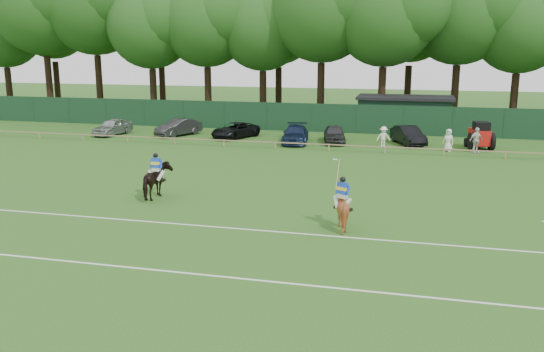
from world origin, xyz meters
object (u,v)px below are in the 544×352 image
(sedan_grey, at_px, (179,127))
(spectator_mid, at_px, (476,140))
(polo_ball, at_px, (543,222))
(utility_shed, at_px, (405,113))
(spectator_right, at_px, (448,140))
(sedan_navy, at_px, (295,134))
(spectator_left, at_px, (383,137))
(estate_black, at_px, (408,135))
(hatch_grey, at_px, (334,134))
(tractor, at_px, (480,136))
(sedan_silver, at_px, (113,127))
(horse_dark, at_px, (157,181))
(suv_black, at_px, (235,130))
(horse_chestnut, at_px, (342,209))

(sedan_grey, height_order, spectator_mid, spectator_mid)
(polo_ball, relative_size, utility_shed, 0.01)
(spectator_right, distance_m, utility_shed, 10.74)
(sedan_navy, xyz_separation_m, spectator_left, (6.79, -0.45, 0.11))
(estate_black, xyz_separation_m, spectator_mid, (4.71, -2.57, 0.21))
(hatch_grey, xyz_separation_m, tractor, (10.73, -0.17, 0.28))
(hatch_grey, height_order, spectator_left, spectator_left)
(sedan_silver, height_order, sedan_navy, sedan_silver)
(spectator_right, distance_m, polo_ball, 17.13)
(estate_black, bearing_deg, sedan_silver, 160.01)
(horse_dark, bearing_deg, utility_shed, -112.93)
(tractor, bearing_deg, horse_dark, -143.18)
(hatch_grey, bearing_deg, horse_dark, -118.44)
(sedan_grey, relative_size, estate_black, 1.00)
(sedan_grey, height_order, tractor, tractor)
(sedan_navy, bearing_deg, polo_ball, -58.31)
(spectator_left, height_order, polo_ball, spectator_left)
(estate_black, relative_size, utility_shed, 0.51)
(utility_shed, bearing_deg, hatch_grey, -121.13)
(sedan_navy, relative_size, spectator_mid, 2.58)
(sedan_grey, height_order, utility_shed, utility_shed)
(suv_black, bearing_deg, horse_dark, -60.43)
(hatch_grey, height_order, estate_black, estate_black)
(suv_black, relative_size, estate_black, 1.06)
(horse_dark, distance_m, tractor, 25.21)
(spectator_mid, bearing_deg, utility_shed, 82.41)
(sedan_navy, xyz_separation_m, utility_shed, (8.06, 9.22, 0.86))
(spectator_right, height_order, utility_shed, utility_shed)
(spectator_right, bearing_deg, tractor, 60.60)
(sedan_grey, distance_m, tractor, 24.06)
(estate_black, xyz_separation_m, tractor, (5.12, -0.86, 0.27))
(hatch_grey, xyz_separation_m, spectator_right, (8.46, -1.72, 0.13))
(horse_dark, relative_size, sedan_navy, 0.44)
(horse_chestnut, bearing_deg, spectator_mid, -81.41)
(hatch_grey, bearing_deg, spectator_mid, -20.45)
(spectator_left, distance_m, spectator_mid, 6.52)
(estate_black, xyz_separation_m, spectator_right, (2.85, -2.41, 0.11))
(spectator_left, xyz_separation_m, utility_shed, (1.27, 9.67, 0.75))
(horse_dark, height_order, suv_black, horse_dark)
(spectator_mid, relative_size, polo_ball, 20.25)
(spectator_mid, height_order, utility_shed, utility_shed)
(polo_ball, bearing_deg, sedan_grey, 142.60)
(horse_chestnut, height_order, spectator_mid, spectator_mid)
(sedan_grey, distance_m, hatch_grey, 13.32)
(hatch_grey, height_order, utility_shed, utility_shed)
(estate_black, distance_m, utility_shed, 7.84)
(horse_chestnut, distance_m, suv_black, 24.81)
(sedan_navy, bearing_deg, spectator_mid, -12.49)
(hatch_grey, relative_size, spectator_mid, 2.22)
(hatch_grey, height_order, polo_ball, hatch_grey)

